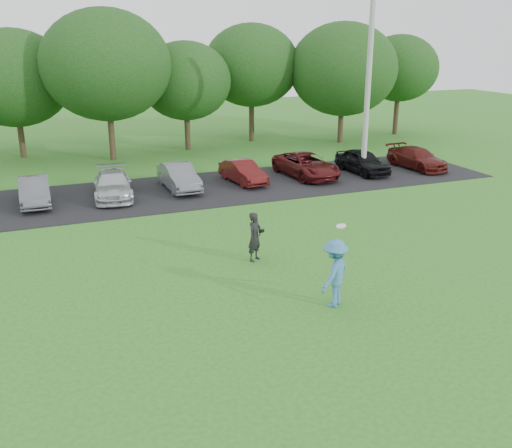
{
  "coord_description": "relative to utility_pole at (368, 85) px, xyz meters",
  "views": [
    {
      "loc": [
        -6.52,
        -12.85,
        7.21
      ],
      "look_at": [
        0.0,
        3.5,
        1.3
      ],
      "focal_mm": 40.0,
      "sensor_mm": 36.0,
      "label": 1
    }
  ],
  "objects": [
    {
      "name": "ground",
      "position": [
        -9.75,
        -12.58,
        -4.73
      ],
      "size": [
        100.0,
        100.0,
        0.0
      ],
      "primitive_type": "plane",
      "color": "#2B6E1F",
      "rests_on": "ground"
    },
    {
      "name": "parking_lot",
      "position": [
        -9.75,
        0.42,
        -4.71
      ],
      "size": [
        32.0,
        6.5,
        0.03
      ],
      "primitive_type": "cube",
      "color": "black",
      "rests_on": "ground"
    },
    {
      "name": "utility_pole",
      "position": [
        0.0,
        0.0,
        0.0
      ],
      "size": [
        0.28,
        0.28,
        9.46
      ],
      "primitive_type": "cylinder",
      "color": "#ADAEA9",
      "rests_on": "ground"
    },
    {
      "name": "frisbee_player",
      "position": [
        -8.95,
        -12.88,
        -3.76
      ],
      "size": [
        1.43,
        1.31,
        2.32
      ],
      "color": "teal",
      "rests_on": "ground"
    },
    {
      "name": "camera_bystander",
      "position": [
        -9.76,
        -8.99,
        -3.9
      ],
      "size": [
        0.72,
        0.68,
        1.66
      ],
      "color": "black",
      "rests_on": "ground"
    },
    {
      "name": "parked_cars",
      "position": [
        -8.56,
        0.56,
        -4.1
      ],
      "size": [
        28.53,
        4.86,
        1.25
      ],
      "color": "silver",
      "rests_on": "parking_lot"
    },
    {
      "name": "tree_row",
      "position": [
        -8.24,
        10.18,
        0.18
      ],
      "size": [
        42.39,
        9.85,
        8.64
      ],
      "color": "#38281C",
      "rests_on": "ground"
    }
  ]
}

